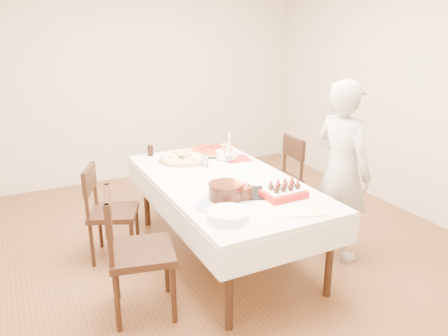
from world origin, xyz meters
name	(u,v)px	position (x,y,z in m)	size (l,w,h in m)	color
floor	(230,251)	(0.00, 0.00, 0.00)	(5.00, 5.00, 0.00)	brown
wall_back	(143,78)	(0.00, 2.50, 1.35)	(4.50, 0.04, 2.70)	beige
wall_right	(415,92)	(2.25, 0.00, 1.35)	(0.04, 5.00, 2.70)	beige
dining_table	(224,218)	(-0.08, -0.04, 0.38)	(1.14, 2.14, 0.75)	silver
chair_right_savory	(277,179)	(0.79, 0.42, 0.46)	(0.47, 0.47, 0.91)	black
chair_left_savory	(114,212)	(-0.97, 0.40, 0.44)	(0.45, 0.45, 0.88)	black
chair_left_dessert	(142,252)	(-0.98, -0.50, 0.49)	(0.50, 0.50, 0.98)	black
person	(341,171)	(0.87, -0.47, 0.82)	(0.59, 0.39, 1.63)	#B7B3AD
pizza_white	(184,159)	(-0.19, 0.63, 0.77)	(0.49, 0.49, 0.04)	beige
pizza_pepperoni	(210,151)	(0.17, 0.77, 0.77)	(0.47, 0.47, 0.04)	red
red_placemat	(237,159)	(0.32, 0.44, 0.75)	(0.25, 0.25, 0.01)	#B21E1E
pasta_bowl	(227,154)	(0.23, 0.51, 0.79)	(0.22, 0.22, 0.07)	white
taper_candle	(229,147)	(0.20, 0.40, 0.90)	(0.07, 0.07, 0.30)	white
shaker_pair	(206,161)	(-0.07, 0.35, 0.81)	(0.10, 0.10, 0.12)	white
cola_glass	(150,150)	(-0.43, 0.95, 0.81)	(0.06, 0.06, 0.11)	black
layer_cake	(226,192)	(-0.27, -0.45, 0.82)	(0.35, 0.35, 0.14)	black
cake_board	(246,193)	(-0.07, -0.41, 0.75)	(0.30, 0.30, 0.01)	black
birthday_cake	(241,188)	(-0.16, -0.49, 0.84)	(0.16, 0.16, 0.16)	#321C0D
strawberry_box	(284,192)	(0.16, -0.61, 0.79)	(0.33, 0.22, 0.08)	#A61812
box_lid	(304,212)	(0.13, -0.92, 0.75)	(0.27, 0.18, 0.02)	beige
plate_stack	(228,215)	(-0.42, -0.77, 0.78)	(0.30, 0.30, 0.06)	white
china_plate	(210,206)	(-0.44, -0.52, 0.75)	(0.24, 0.24, 0.01)	white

